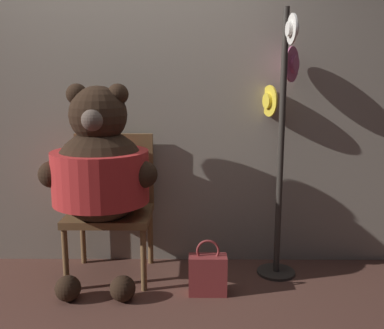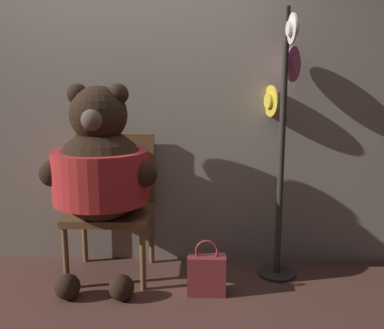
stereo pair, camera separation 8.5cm
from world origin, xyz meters
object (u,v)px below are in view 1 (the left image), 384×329
at_px(chair, 112,200).
at_px(handbag_on_ground, 208,274).
at_px(hat_display_rack, 281,136).
at_px(teddy_bear, 100,170).

bearing_deg(chair, handbag_on_ground, -27.56).
bearing_deg(handbag_on_ground, hat_display_rack, 33.84).
bearing_deg(hat_display_rack, handbag_on_ground, -146.16).
bearing_deg(handbag_on_ground, teddy_bear, 165.72).
bearing_deg(chair, teddy_bear, -101.49).
relative_size(chair, teddy_bear, 0.73).
distance_m(chair, teddy_bear, 0.31).
relative_size(hat_display_rack, handbag_on_ground, 4.95).
relative_size(chair, hat_display_rack, 0.54).
xyz_separation_m(chair, hat_display_rack, (1.22, -0.01, 0.47)).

